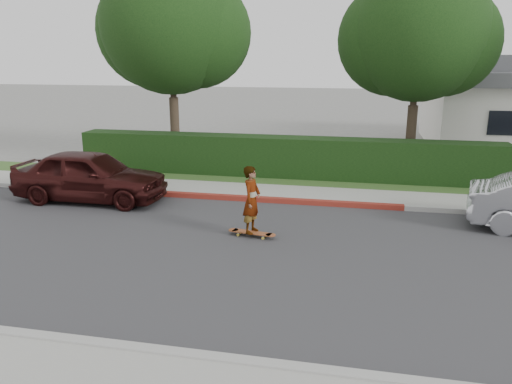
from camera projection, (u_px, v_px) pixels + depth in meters
ground at (370, 264)px, 10.55m from camera, size 120.00×120.00×0.00m
road at (370, 264)px, 10.55m from camera, size 60.00×8.00×0.01m
curb_near at (374, 380)px, 6.66m from camera, size 60.00×0.20×0.15m
curb_far at (368, 206)px, 14.40m from camera, size 60.00×0.20×0.15m
curb_red_section at (203, 196)px, 15.38m from camera, size 12.00×0.21×0.15m
sidewalk_far at (368, 198)px, 15.26m from camera, size 60.00×1.60×0.12m
planting_strip at (368, 185)px, 16.77m from camera, size 60.00×1.60×0.10m
hedge at (282, 158)px, 17.74m from camera, size 15.00×1.00×1.50m
flowering_shrub at (97, 164)px, 18.78m from camera, size 1.40×1.00×0.90m
tree_left at (172, 28)px, 18.84m from camera, size 5.99×5.21×8.00m
tree_center at (418, 37)px, 17.64m from camera, size 5.66×4.84×7.44m
skateboard at (252, 233)px, 12.10m from camera, size 1.23×0.44×0.11m
skateboarder at (252, 200)px, 11.88m from camera, size 0.50×0.66×1.64m
car_maroon at (90, 176)px, 14.98m from camera, size 4.59×1.86×1.56m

